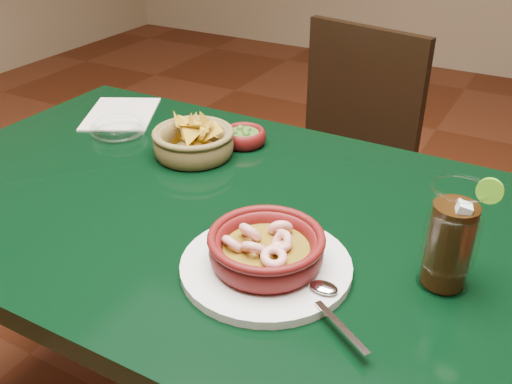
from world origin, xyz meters
The scene contains 8 objects.
dining_table centered at (0.00, 0.00, 0.65)m, with size 1.20×0.80×0.75m.
dining_chair centered at (0.01, 0.71, 0.50)m, with size 0.50×0.50×0.90m.
shrimp_plate centered at (0.22, -0.14, 0.78)m, with size 0.34×0.27×0.08m.
chip_basket centered at (-0.11, 0.15, 0.78)m, with size 0.21×0.21×0.13m.
guacamole_ramekin centered at (-0.04, 0.25, 0.77)m, with size 0.12×0.12×0.04m.
cola_drink centered at (0.47, -0.03, 0.83)m, with size 0.17×0.17×0.19m.
glass_ashtray centered at (-0.33, 0.15, 0.77)m, with size 0.14×0.14×0.03m.
paper_menu centered at (-0.41, 0.25, 0.75)m, with size 0.25×0.27×0.00m.
Camera 1 is at (0.56, -0.77, 1.30)m, focal length 40.00 mm.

